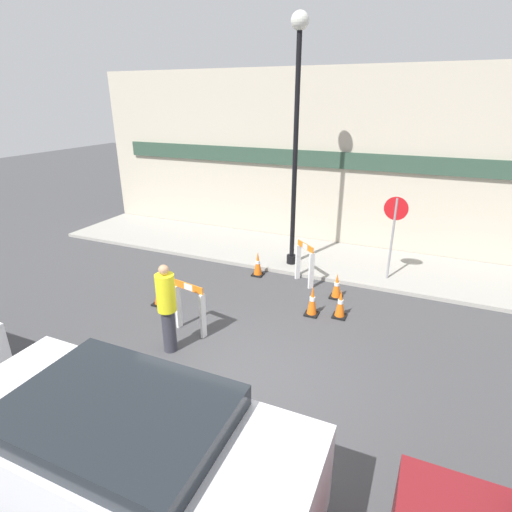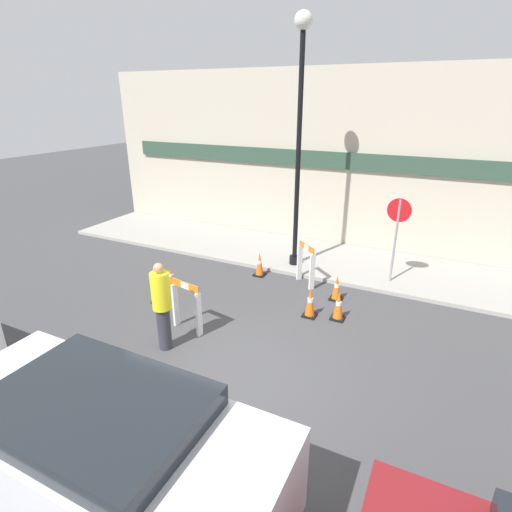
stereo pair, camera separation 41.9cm
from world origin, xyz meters
The scene contains 15 objects.
ground_plane centered at (0.00, 0.00, 0.00)m, with size 60.00×60.00×0.00m, color #424244.
sidewalk_slab centered at (0.00, 5.97, 0.05)m, with size 18.00×2.93×0.10m.
storefront_facade centered at (0.00, 7.51, 2.75)m, with size 18.00×0.22×5.50m.
streetlamp_post centered at (-0.86, 5.13, 4.15)m, with size 0.44×0.44×6.42m.
stop_sign centered at (1.84, 5.16, 1.59)m, with size 0.60×0.09×2.22m.
barricade_0 centered at (-0.18, 4.17, 0.59)m, with size 0.63×0.57×1.12m.
barricade_1 centered at (-1.65, 0.94, 0.59)m, with size 0.77×0.27×1.13m.
traffic_cone_0 centered at (-1.50, 4.14, 0.34)m, with size 0.30×0.30×0.69m.
traffic_cone_1 centered at (1.08, 2.80, 0.33)m, with size 0.30×0.30×0.68m.
traffic_cone_2 centered at (-2.99, 1.65, 0.27)m, with size 0.30×0.30×0.57m.
traffic_cone_3 centered at (0.48, 2.64, 0.34)m, with size 0.30×0.30×0.71m.
traffic_cone_4 centered at (0.80, 3.69, 0.31)m, with size 0.30×0.30×0.65m.
traffic_cone_5 centered at (-3.33, 2.57, 0.23)m, with size 0.30×0.30×0.48m.
person_worker centered at (-1.67, 0.21, 0.97)m, with size 0.43×0.43×1.81m.
parked_car_1 centered at (-0.10, -2.77, 0.96)m, with size 4.19×1.91×1.70m.
Camera 1 is at (2.50, -5.17, 4.61)m, focal length 28.00 mm.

